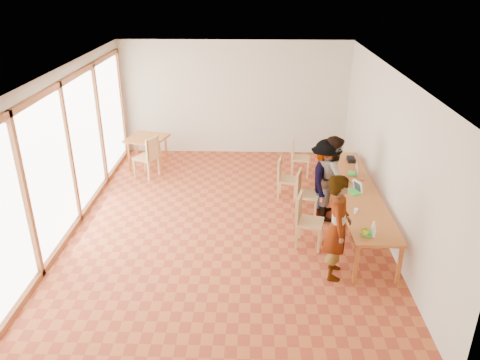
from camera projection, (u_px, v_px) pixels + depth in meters
The scene contains 25 objects.
ground at pixel (226, 223), 9.30m from camera, with size 8.00×8.00×0.00m, color #AB5129.
wall_back at pixel (234, 98), 12.33m from camera, with size 6.00×0.10×3.00m, color beige.
wall_front at pixel (204, 285), 5.04m from camera, with size 6.00×0.10×3.00m, color beige.
wall_right at pixel (388, 154), 8.61m from camera, with size 0.10×8.00×3.00m, color beige.
window_wall at pixel (68, 151), 8.77m from camera, with size 0.10×8.00×3.00m, color white.
ceiling at pixel (224, 70), 8.06m from camera, with size 6.00×8.00×0.04m, color white.
communal_table at pixel (356, 192), 8.99m from camera, with size 0.80×4.00×0.75m.
side_table at pixel (147, 140), 11.79m from camera, with size 0.90×0.90×0.75m.
chair_near at pixel (304, 215), 8.33m from camera, with size 0.56×0.56×0.53m.
chair_mid at pixel (303, 188), 9.41m from camera, with size 0.54×0.54×0.51m.
chair_far at pixel (284, 174), 10.15m from camera, with size 0.48×0.48×0.48m.
chair_empty at pixel (297, 153), 11.24m from camera, with size 0.49×0.49×0.50m.
chair_spare at pixel (149, 153), 11.10m from camera, with size 0.64×0.64×0.55m.
person_near at pixel (337, 227), 7.38m from camera, with size 0.65×0.43×1.78m, color gray.
person_mid at pixel (333, 177), 9.28m from camera, with size 0.82×0.64×1.69m, color gray.
person_far at pixel (325, 179), 9.29m from camera, with size 1.05×0.60×1.62m, color gray.
laptop_near at pixel (371, 231), 7.43m from camera, with size 0.27×0.28×0.20m.
laptop_mid at pixel (355, 189), 8.84m from camera, with size 0.32×0.33×0.23m.
laptop_far at pixel (355, 172), 9.62m from camera, with size 0.26×0.28×0.20m.
yellow_mug at pixel (365, 232), 7.42m from camera, with size 0.13×0.13×0.10m, color yellow.
green_bottle at pixel (331, 150), 10.55m from camera, with size 0.07×0.07×0.28m, color #176C3A.
clear_glass at pixel (356, 211), 8.07m from camera, with size 0.07×0.07×0.09m, color silver.
condiment_cup at pixel (354, 181), 9.24m from camera, with size 0.08×0.08×0.06m, color white.
pink_phone at pixel (363, 179), 9.38m from camera, with size 0.05×0.10×0.01m, color #EC4050.
black_pouch at pixel (351, 159), 10.27m from camera, with size 0.16×0.26×0.09m, color black.
Camera 1 is at (0.51, -8.12, 4.60)m, focal length 35.00 mm.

